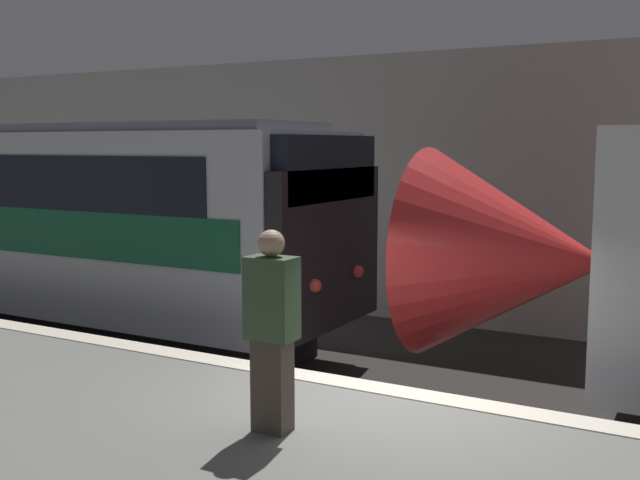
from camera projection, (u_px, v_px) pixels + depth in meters
station_rear_barrier at (555, 193)px, 12.77m from camera, size 50.00×0.15×5.02m
person_walking at (272, 327)px, 5.71m from camera, size 0.38×0.24×1.57m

